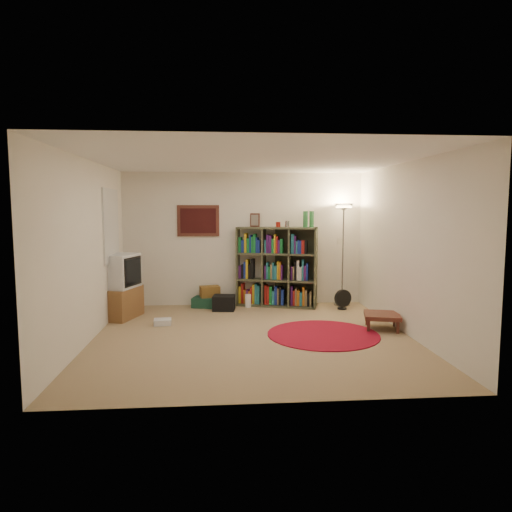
% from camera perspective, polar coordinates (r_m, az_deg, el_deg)
% --- Properties ---
extents(room, '(4.54, 4.54, 2.54)m').
position_cam_1_polar(room, '(6.45, -0.97, 0.89)').
color(room, '#967B58').
rests_on(room, ground).
extents(bookshelf, '(1.54, 0.83, 1.78)m').
position_cam_1_polar(bookshelf, '(8.56, 2.49, -1.49)').
color(bookshelf, '#42442D').
rests_on(bookshelf, ground).
extents(floor_lamp, '(0.44, 0.44, 1.92)m').
position_cam_1_polar(floor_lamp, '(8.69, 10.88, 4.30)').
color(floor_lamp, gray).
rests_on(floor_lamp, ground).
extents(floor_fan, '(0.32, 0.21, 0.36)m').
position_cam_1_polar(floor_fan, '(8.47, 10.79, -5.35)').
color(floor_fan, black).
rests_on(floor_fan, ground).
extents(tv_stand, '(0.72, 0.86, 1.08)m').
position_cam_1_polar(tv_stand, '(7.96, -16.70, -3.76)').
color(tv_stand, brown).
rests_on(tv_stand, ground).
extents(dvd_box, '(0.29, 0.25, 0.09)m').
position_cam_1_polar(dvd_box, '(7.42, -11.59, -8.07)').
color(dvd_box, silver).
rests_on(dvd_box, ground).
extents(suitcase, '(0.65, 0.51, 0.18)m').
position_cam_1_polar(suitcase, '(8.58, -5.92, -5.75)').
color(suitcase, '#153B2C').
rests_on(suitcase, ground).
extents(wicker_basket, '(0.40, 0.32, 0.20)m').
position_cam_1_polar(wicker_basket, '(8.57, -5.79, -4.44)').
color(wicker_basket, brown).
rests_on(wicker_basket, suitcase).
extents(duffel_bag, '(0.43, 0.37, 0.27)m').
position_cam_1_polar(duffel_bag, '(8.28, -4.03, -5.86)').
color(duffel_bag, black).
rests_on(duffel_bag, ground).
extents(paper_towel, '(0.15, 0.15, 0.24)m').
position_cam_1_polar(paper_towel, '(8.51, -1.01, -5.62)').
color(paper_towel, white).
rests_on(paper_towel, ground).
extents(red_rug, '(1.62, 1.62, 0.01)m').
position_cam_1_polar(red_rug, '(6.79, 8.39, -9.66)').
color(red_rug, maroon).
rests_on(red_rug, ground).
extents(side_table, '(0.64, 0.64, 0.24)m').
position_cam_1_polar(side_table, '(7.24, 15.48, -7.25)').
color(side_table, '#411D16').
rests_on(side_table, ground).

